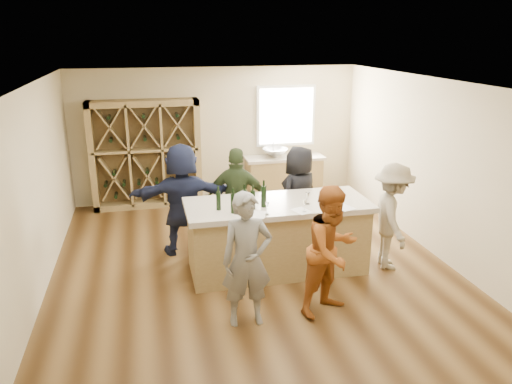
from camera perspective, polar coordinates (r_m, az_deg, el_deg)
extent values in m
cube|color=#54391B|center=(7.85, -0.40, -8.86)|extent=(6.00, 7.00, 0.10)
cube|color=white|center=(7.04, -0.45, 12.74)|extent=(6.00, 7.00, 0.10)
cube|color=beige|center=(10.71, -4.50, 6.61)|extent=(6.00, 0.10, 2.80)
cube|color=beige|center=(4.17, 10.29, -12.31)|extent=(6.00, 0.10, 2.80)
cube|color=beige|center=(7.33, -24.42, -0.27)|extent=(0.10, 7.00, 2.80)
cube|color=beige|center=(8.48, 20.18, 2.55)|extent=(0.10, 7.00, 2.80)
cube|color=white|center=(10.88, 3.44, 8.69)|extent=(1.30, 0.06, 1.30)
cube|color=white|center=(10.85, 3.49, 8.66)|extent=(1.18, 0.01, 1.18)
cube|color=olive|center=(10.39, -12.46, 4.21)|extent=(2.20, 0.45, 2.20)
cube|color=olive|center=(10.89, 3.20, 1.58)|extent=(1.60, 0.58, 0.86)
cube|color=#B4A793|center=(10.77, 3.24, 3.92)|extent=(1.70, 0.62, 0.06)
imported|color=silver|center=(10.69, 2.22, 4.51)|extent=(0.54, 0.54, 0.19)
cylinder|color=silver|center=(10.85, 1.98, 5.02)|extent=(0.02, 0.02, 0.30)
cube|color=olive|center=(7.56, 2.44, -5.37)|extent=(2.60, 1.00, 1.00)
cube|color=#B4A793|center=(7.36, 2.50, -1.50)|extent=(2.72, 1.12, 0.08)
cylinder|color=black|center=(7.02, -4.31, -1.02)|extent=(0.07, 0.07, 0.27)
cylinder|color=black|center=(6.88, -2.62, -1.30)|extent=(0.07, 0.07, 0.28)
cylinder|color=black|center=(7.07, -1.32, -0.80)|extent=(0.08, 0.08, 0.28)
cylinder|color=black|center=(7.03, -0.36, -0.91)|extent=(0.07, 0.07, 0.28)
cylinder|color=black|center=(7.12, 0.89, -0.49)|extent=(0.08, 0.08, 0.32)
cone|color=white|center=(6.84, 1.26, -1.94)|extent=(0.08, 0.08, 0.17)
cone|color=white|center=(6.97, 5.56, -1.63)|extent=(0.08, 0.08, 0.17)
cone|color=white|center=(7.10, 9.28, -1.32)|extent=(0.09, 0.09, 0.19)
cone|color=white|center=(7.29, 5.91, -0.76)|extent=(0.07, 0.07, 0.17)
cube|color=white|center=(6.86, 0.18, -2.57)|extent=(0.33, 0.37, 0.00)
cube|color=white|center=(7.03, 5.24, -2.15)|extent=(0.29, 0.33, 0.00)
cube|color=white|center=(7.25, 9.97, -1.72)|extent=(0.32, 0.36, 0.00)
imported|color=slate|center=(6.08, -1.05, -7.78)|extent=(0.63, 0.47, 1.70)
imported|color=#994C19|center=(6.39, 8.69, -6.64)|extent=(0.94, 0.78, 1.70)
imported|color=gray|center=(7.80, 15.27, -2.73)|extent=(0.71, 1.14, 1.64)
imported|color=#263319|center=(8.15, -2.12, -0.88)|extent=(1.12, 0.80, 1.72)
imported|color=black|center=(8.42, 4.93, -0.43)|extent=(0.99, 0.91, 1.69)
imported|color=#191E38|center=(8.09, -8.36, -0.79)|extent=(1.72, 0.67, 1.84)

